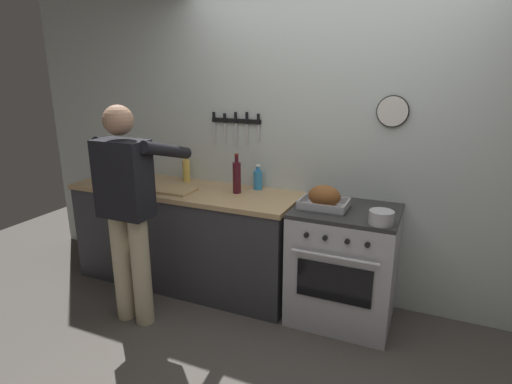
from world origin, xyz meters
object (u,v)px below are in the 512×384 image
object	(u,v)px
cutting_board	(173,190)
bottle_wine_red	(237,177)
bottle_dish_soap	(258,179)
saucepan	(381,218)
person_cook	(128,203)
bottle_cooking_oil	(186,170)
stove	(343,265)
roasting_pan	(324,198)

from	to	relation	value
cutting_board	bottle_wine_red	xyz separation A→B (m)	(0.52, 0.17, 0.13)
cutting_board	bottle_dish_soap	distance (m)	0.72
saucepan	bottle_dish_soap	bearing A→B (deg)	157.66
bottle_wine_red	bottle_dish_soap	bearing A→B (deg)	56.82
bottle_dish_soap	person_cook	bearing A→B (deg)	-126.10
person_cook	bottle_cooking_oil	xyz separation A→B (m)	(-0.05, 0.86, 0.06)
saucepan	bottle_wine_red	distance (m)	1.23
bottle_dish_soap	bottle_wine_red	world-z (taller)	bottle_wine_red
stove	person_cook	size ratio (longest dim) A/B	0.54
bottle_cooking_oil	saucepan	bearing A→B (deg)	-13.19
bottle_dish_soap	stove	bearing A→B (deg)	-15.62
person_cook	bottle_wine_red	bearing A→B (deg)	-31.71
stove	roasting_pan	world-z (taller)	roasting_pan
cutting_board	bottle_dish_soap	size ratio (longest dim) A/B	1.69
stove	saucepan	xyz separation A→B (m)	(0.27, -0.22, 0.50)
saucepan	bottle_wine_red	bearing A→B (deg)	167.20
saucepan	bottle_dish_soap	distance (m)	1.17
roasting_pan	cutting_board	distance (m)	1.29
person_cook	bottle_dish_soap	world-z (taller)	person_cook
bottle_dish_soap	bottle_cooking_oil	bearing A→B (deg)	-177.71
person_cook	bottle_dish_soap	distance (m)	1.10
cutting_board	saucepan	bearing A→B (deg)	-3.31
bottle_wine_red	bottle_cooking_oil	bearing A→B (deg)	166.03
saucepan	cutting_board	distance (m)	1.72
roasting_pan	stove	bearing A→B (deg)	15.88
roasting_pan	bottle_dish_soap	bearing A→B (deg)	157.22
bottle_dish_soap	saucepan	bearing A→B (deg)	-22.34
cutting_board	bottle_cooking_oil	distance (m)	0.34
cutting_board	bottle_dish_soap	bearing A→B (deg)	28.85
stove	bottle_wine_red	size ratio (longest dim) A/B	2.72
stove	saucepan	size ratio (longest dim) A/B	5.51
person_cook	cutting_board	world-z (taller)	person_cook
person_cook	stove	bearing A→B (deg)	-60.64
person_cook	bottle_cooking_oil	bearing A→B (deg)	8.46
person_cook	bottle_dish_soap	size ratio (longest dim) A/B	7.78
saucepan	stove	bearing A→B (deg)	141.09
bottle_cooking_oil	stove	bearing A→B (deg)	-7.52
stove	cutting_board	size ratio (longest dim) A/B	2.50
person_cook	roasting_pan	bearing A→B (deg)	-59.65
saucepan	cutting_board	size ratio (longest dim) A/B	0.45
person_cook	roasting_pan	size ratio (longest dim) A/B	4.72
stove	saucepan	world-z (taller)	saucepan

